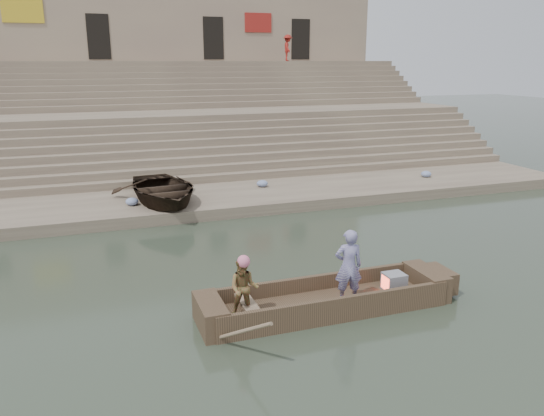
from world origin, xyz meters
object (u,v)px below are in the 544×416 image
television (394,282)px  pedestrian (288,48)px  rowing_man (244,288)px  main_rowboat (326,305)px  beached_rowboat (162,190)px  standing_man (348,266)px

television → pedestrian: (6.31, 23.15, 5.58)m
rowing_man → television: size_ratio=2.74×
television → main_rowboat: bearing=180.0°
main_rowboat → beached_rowboat: bearing=103.6°
rowing_man → standing_man: bearing=21.8°
standing_man → rowing_man: bearing=11.3°
main_rowboat → beached_rowboat: (-2.17, 8.98, 0.74)m
television → pedestrian: 24.64m
television → beached_rowboat: bearing=113.2°
rowing_man → main_rowboat: bearing=27.0°
standing_man → main_rowboat: bearing=-10.6°
standing_man → television: size_ratio=3.54×
standing_man → television: standing_man is taller
standing_man → beached_rowboat: (-2.60, 9.16, -0.18)m
main_rowboat → standing_man: (0.43, -0.18, 0.92)m
main_rowboat → rowing_man: (-1.88, -0.14, 0.74)m
standing_man → rowing_man: 2.31m
standing_man → beached_rowboat: bearing=-61.9°
rowing_man → pedestrian: pedestrian is taller
standing_man → rowing_man: size_ratio=1.29×
main_rowboat → television: 1.71m
beached_rowboat → pedestrian: 18.19m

